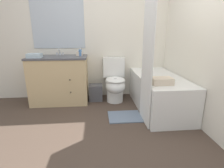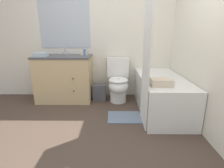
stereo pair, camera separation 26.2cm
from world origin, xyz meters
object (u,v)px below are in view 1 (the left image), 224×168
(sink_faucet, at_px, (60,53))
(wastebasket, at_px, (96,93))
(bathtub, at_px, (158,92))
(bath_mat, at_px, (125,117))
(vanity_cabinet, at_px, (60,79))
(soap_dispenser, at_px, (80,52))
(tissue_box, at_px, (79,53))
(bath_towel_folded, at_px, (162,81))
(toilet, at_px, (115,82))
(hand_towel_folded, at_px, (34,56))

(sink_faucet, relative_size, wastebasket, 0.46)
(bathtub, distance_m, bath_mat, 0.74)
(vanity_cabinet, height_order, sink_faucet, sink_faucet)
(wastebasket, height_order, soap_dispenser, soap_dispenser)
(tissue_box, relative_size, bath_towel_folded, 0.44)
(toilet, height_order, bathtub, toilet)
(vanity_cabinet, relative_size, bath_towel_folded, 3.56)
(sink_faucet, relative_size, bath_towel_folded, 0.50)
(wastebasket, bearing_deg, bath_mat, -59.89)
(wastebasket, xyz_separation_m, hand_towel_folded, (-1.00, -0.13, 0.73))
(vanity_cabinet, bearing_deg, hand_towel_folded, -160.09)
(toilet, height_order, bath_towel_folded, toilet)
(bathtub, distance_m, wastebasket, 1.16)
(sink_faucet, bearing_deg, vanity_cabinet, -90.00)
(bath_towel_folded, bearing_deg, wastebasket, 135.22)
(bathtub, xyz_separation_m, tissue_box, (-1.33, 0.56, 0.60))
(vanity_cabinet, xyz_separation_m, tissue_box, (0.37, 0.09, 0.45))
(sink_faucet, height_order, wastebasket, sink_faucet)
(bath_mat, bearing_deg, soap_dispenser, 130.88)
(bath_mat, bearing_deg, tissue_box, 130.14)
(toilet, relative_size, hand_towel_folded, 3.50)
(bath_towel_folded, distance_m, bath_mat, 0.79)
(vanity_cabinet, relative_size, bathtub, 0.68)
(soap_dispenser, bearing_deg, bath_towel_folded, -39.22)
(bathtub, bearing_deg, bath_mat, -154.58)
(vanity_cabinet, xyz_separation_m, wastebasket, (0.65, -0.00, -0.28))
(vanity_cabinet, relative_size, soap_dispenser, 7.10)
(bath_mat, bearing_deg, hand_towel_folded, 156.45)
(wastebasket, relative_size, bath_towel_folded, 1.07)
(tissue_box, distance_m, hand_towel_folded, 0.76)
(wastebasket, xyz_separation_m, tissue_box, (-0.28, 0.09, 0.74))
(vanity_cabinet, xyz_separation_m, toilet, (1.01, -0.05, -0.07))
(wastebasket, bearing_deg, bathtub, -23.74)
(wastebasket, bearing_deg, sink_faucet, 162.77)
(vanity_cabinet, bearing_deg, wastebasket, -0.05)
(sink_faucet, bearing_deg, wastebasket, -17.23)
(bathtub, bearing_deg, wastebasket, 156.26)
(bath_towel_folded, bearing_deg, bathtub, 73.28)
(bathtub, xyz_separation_m, soap_dispenser, (-1.31, 0.51, 0.63))
(toilet, distance_m, hand_towel_folded, 1.46)
(vanity_cabinet, distance_m, bath_mat, 1.39)
(vanity_cabinet, height_order, wastebasket, vanity_cabinet)
(soap_dispenser, xyz_separation_m, bath_towel_folded, (1.18, -0.96, -0.30))
(soap_dispenser, relative_size, hand_towel_folded, 0.63)
(wastebasket, distance_m, tissue_box, 0.79)
(bath_towel_folded, bearing_deg, tissue_box, 139.96)
(wastebasket, xyz_separation_m, bath_towel_folded, (0.92, -0.91, 0.46))
(toilet, bearing_deg, tissue_box, 167.66)
(bathtub, relative_size, wastebasket, 4.87)
(bathtub, bearing_deg, tissue_box, 157.28)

